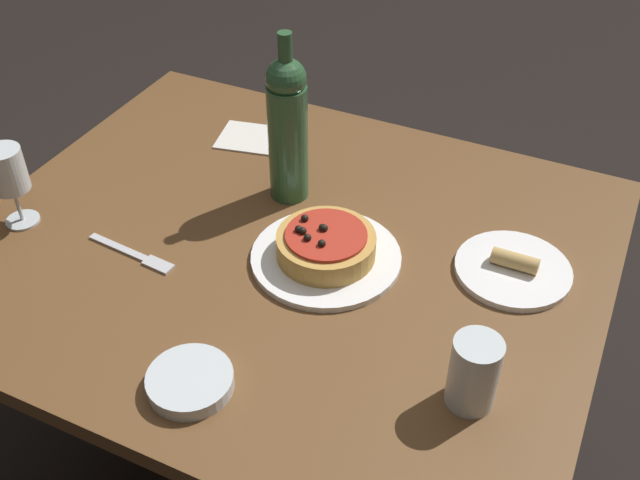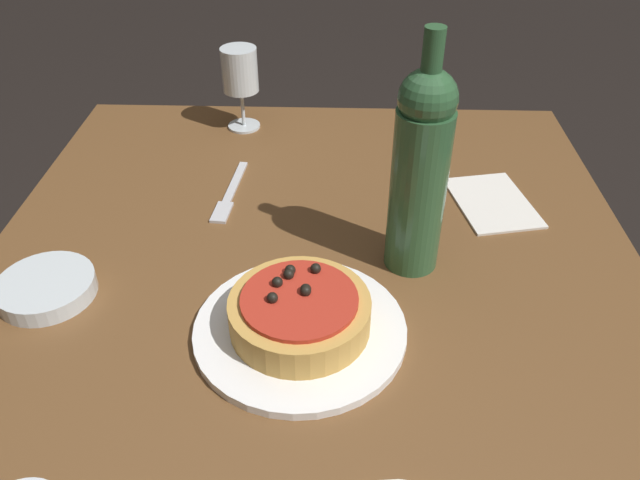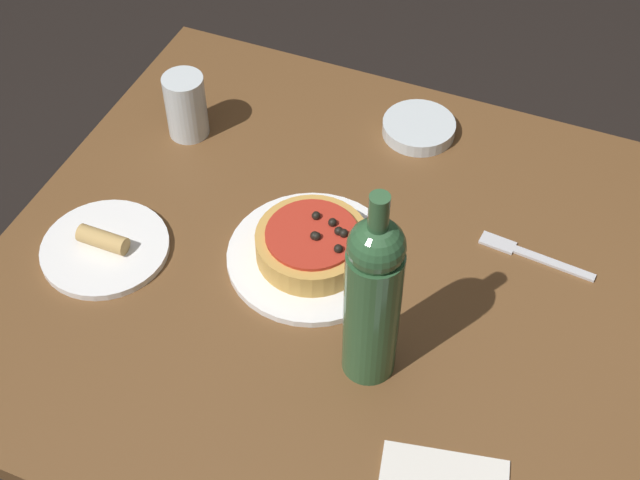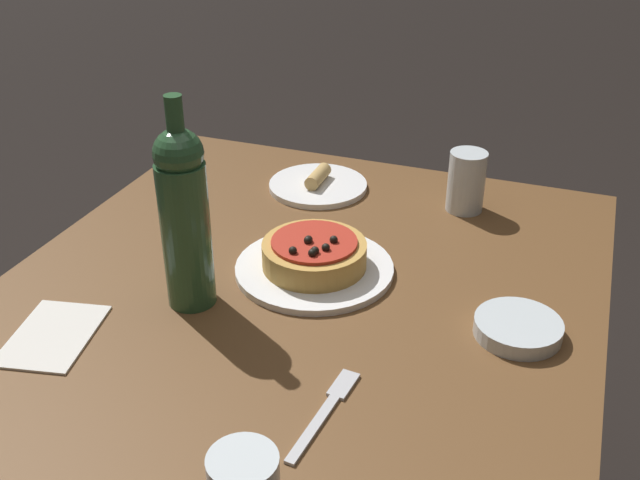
% 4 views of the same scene
% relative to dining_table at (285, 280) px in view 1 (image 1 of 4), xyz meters
% --- Properties ---
extents(ground_plane, '(14.00, 14.00, 0.00)m').
position_rel_dining_table_xyz_m(ground_plane, '(0.00, 0.00, -0.63)').
color(ground_plane, black).
extents(dining_table, '(1.15, 0.97, 0.72)m').
position_rel_dining_table_xyz_m(dining_table, '(0.00, 0.00, 0.00)').
color(dining_table, brown).
rests_on(dining_table, ground_plane).
extents(dinner_plate, '(0.27, 0.27, 0.01)m').
position_rel_dining_table_xyz_m(dinner_plate, '(-0.09, 0.01, 0.10)').
color(dinner_plate, white).
rests_on(dinner_plate, dining_table).
extents(pizza, '(0.18, 0.18, 0.06)m').
position_rel_dining_table_xyz_m(pizza, '(-0.09, 0.01, 0.13)').
color(pizza, gold).
rests_on(pizza, dinner_plate).
extents(wine_glass, '(0.07, 0.07, 0.16)m').
position_rel_dining_table_xyz_m(wine_glass, '(0.48, 0.15, 0.20)').
color(wine_glass, silver).
rests_on(wine_glass, dining_table).
extents(wine_bottle, '(0.08, 0.08, 0.34)m').
position_rel_dining_table_xyz_m(wine_bottle, '(0.06, -0.14, 0.25)').
color(wine_bottle, '#2D5633').
rests_on(wine_bottle, dining_table).
extents(water_cup, '(0.07, 0.07, 0.12)m').
position_rel_dining_table_xyz_m(water_cup, '(-0.41, 0.20, 0.15)').
color(water_cup, silver).
rests_on(water_cup, dining_table).
extents(side_bowl, '(0.13, 0.13, 0.02)m').
position_rel_dining_table_xyz_m(side_bowl, '(-0.03, 0.36, 0.10)').
color(side_bowl, silver).
rests_on(side_bowl, dining_table).
extents(fork, '(0.19, 0.04, 0.00)m').
position_rel_dining_table_xyz_m(fork, '(0.23, 0.15, 0.09)').
color(fork, silver).
rests_on(fork, dining_table).
extents(side_plate, '(0.20, 0.20, 0.04)m').
position_rel_dining_table_xyz_m(side_plate, '(-0.40, -0.10, 0.10)').
color(side_plate, white).
rests_on(side_plate, dining_table).
extents(paper_napkin, '(0.19, 0.15, 0.00)m').
position_rel_dining_table_xyz_m(paper_napkin, '(0.22, -0.29, 0.09)').
color(paper_napkin, silver).
rests_on(paper_napkin, dining_table).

